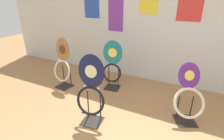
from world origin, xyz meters
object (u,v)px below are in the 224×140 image
Objects in this scene: toilet_seat_display_navy_moon at (91,94)px; toilet_seat_display_teal_sax at (112,65)px; toilet_seat_display_woodgrain at (62,66)px; toilet_seat_display_purple_note at (189,97)px.

toilet_seat_display_teal_sax is at bearing 100.53° from toilet_seat_display_navy_moon.
toilet_seat_display_woodgrain reaches higher than toilet_seat_display_teal_sax.
toilet_seat_display_teal_sax reaches higher than toilet_seat_display_purple_note.
toilet_seat_display_teal_sax is at bearing 163.54° from toilet_seat_display_purple_note.
toilet_seat_display_purple_note is at bearing 27.89° from toilet_seat_display_navy_moon.
toilet_seat_display_woodgrain is at bearing -156.54° from toilet_seat_display_teal_sax.
toilet_seat_display_woodgrain is at bearing 179.31° from toilet_seat_display_purple_note.
toilet_seat_display_woodgrain is (-0.88, -0.38, -0.03)m from toilet_seat_display_teal_sax.
toilet_seat_display_purple_note is at bearing -16.46° from toilet_seat_display_teal_sax.
toilet_seat_display_woodgrain is 0.97× the size of toilet_seat_display_navy_moon.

